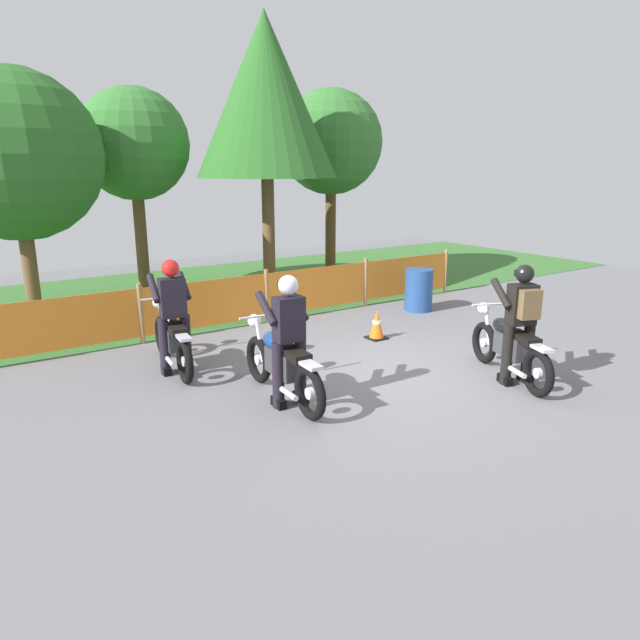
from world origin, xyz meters
The scene contains 15 objects.
ground centered at (0.00, 0.00, -0.01)m, with size 24.00×24.00×0.02m, color slate.
grass_verge centered at (0.00, 6.89, 0.01)m, with size 24.00×6.83×0.01m, color #386B2D.
barrier_fence centered at (0.00, 3.48, 0.54)m, with size 9.89×0.08×1.05m.
tree_leftmost centered at (-3.68, 6.37, 3.15)m, with size 3.19×3.19×4.76m.
tree_near_left centered at (-1.05, 7.63, 3.42)m, with size 2.53×2.53×4.71m.
tree_near_right centered at (1.19, 5.44, 4.41)m, with size 3.09×3.09×6.15m.
tree_rightmost centered at (3.78, 6.66, 3.54)m, with size 2.68×2.68×4.90m.
motorcycle_lead centered at (-1.74, 0.00, 0.49)m, with size 0.63×2.13×1.01m.
motorcycle_trailing centered at (1.36, -1.17, 0.47)m, with size 0.92×1.96×0.97m.
motorcycle_third centered at (-2.48, 1.96, 0.48)m, with size 0.64×2.07×0.98m.
rider_lead centered at (-1.75, -0.21, 0.92)m, with size 0.57×0.58×1.69m.
rider_trailing centered at (1.28, -1.38, 0.95)m, with size 0.68×0.77×1.69m.
rider_third centered at (-2.50, 1.76, 0.92)m, with size 0.60×0.61×1.69m.
traffic_cone centered at (1.06, 1.41, 0.26)m, with size 0.32×0.32×0.53m.
spare_drum centered at (3.13, 2.53, 0.44)m, with size 0.58×0.58×0.88m, color navy.
Camera 1 is at (-5.35, -6.17, 2.98)m, focal length 32.59 mm.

